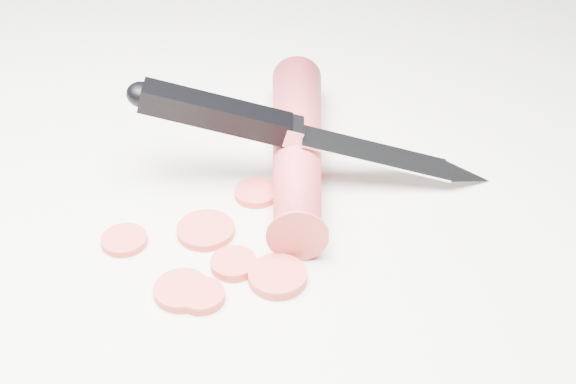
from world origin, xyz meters
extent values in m
plane|color=silver|center=(0.00, 0.00, 0.00)|extent=(2.40, 2.40, 0.00)
cylinder|color=#C93139|center=(0.09, 0.03, 0.02)|extent=(0.09, 0.21, 0.04)
cylinder|color=#D03E39|center=(-0.05, -0.02, 0.00)|extent=(0.03, 0.03, 0.01)
cylinder|color=#D03E39|center=(-0.02, -0.08, 0.00)|extent=(0.04, 0.04, 0.01)
cylinder|color=#D03E39|center=(0.05, 0.01, 0.00)|extent=(0.03, 0.03, 0.01)
cylinder|color=#D03E39|center=(-0.01, -0.09, 0.00)|extent=(0.03, 0.03, 0.01)
cylinder|color=#D03E39|center=(0.04, -0.09, 0.00)|extent=(0.04, 0.04, 0.01)
cylinder|color=#D03E39|center=(0.01, -0.03, 0.00)|extent=(0.04, 0.04, 0.01)
cylinder|color=#D03E39|center=(0.02, -0.07, 0.00)|extent=(0.03, 0.03, 0.01)
camera|label=1|loc=(-0.04, -0.46, 0.36)|focal=50.00mm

